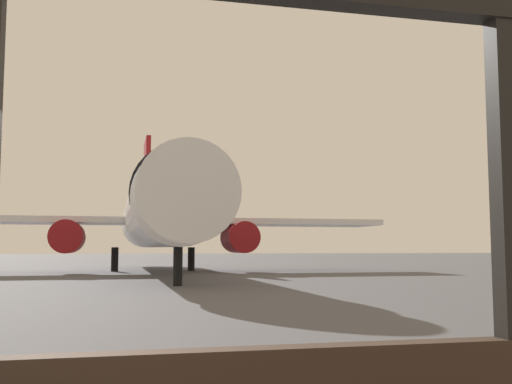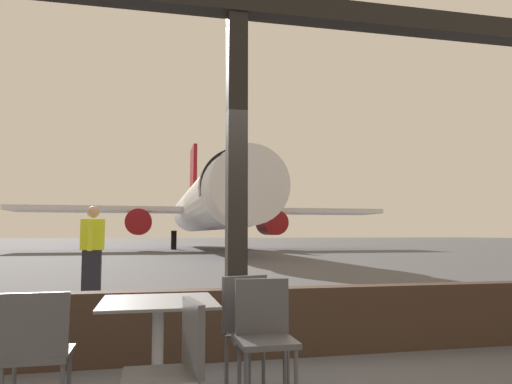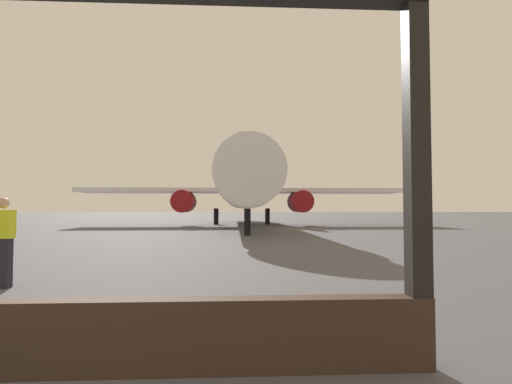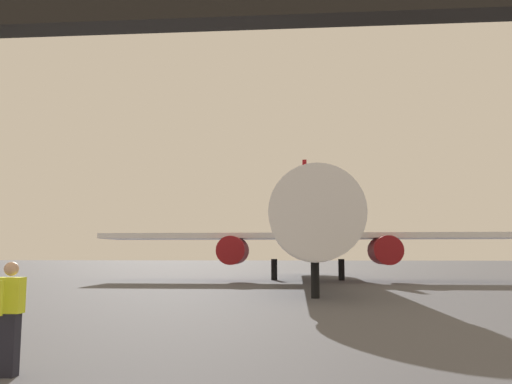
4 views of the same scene
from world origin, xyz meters
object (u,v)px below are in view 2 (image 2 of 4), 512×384
object	(u,v)px
cafe_chair_window_left	(36,347)
ground_crew_worker	(92,253)
cafe_chair_window_right	(174,364)
airplane	(208,205)
cafe_chair_aisle_right	(264,329)
cafe_chair_aisle_left	(251,324)
dining_table	(158,346)

from	to	relation	value
cafe_chair_window_left	ground_crew_worker	size ratio (longest dim) A/B	0.50
cafe_chair_window_right	airplane	bearing A→B (deg)	83.05
cafe_chair_window_right	cafe_chair_aisle_right	world-z (taller)	cafe_chair_aisle_right
cafe_chair_window_left	airplane	bearing A→B (deg)	81.51
cafe_chair_aisle_left	cafe_chair_window_right	bearing A→B (deg)	-122.10
cafe_chair_window_right	cafe_chair_aisle_left	size ratio (longest dim) A/B	0.96
cafe_chair_aisle_left	cafe_chair_aisle_right	distance (m)	0.32
dining_table	cafe_chair_window_right	world-z (taller)	cafe_chair_window_right
dining_table	cafe_chair_aisle_right	bearing A→B (deg)	-6.05
cafe_chair_window_left	cafe_chair_aisle_right	xyz separation A→B (m)	(1.50, 0.16, 0.01)
airplane	dining_table	bearing A→B (deg)	-97.25
dining_table	cafe_chair_window_right	size ratio (longest dim) A/B	0.92
cafe_chair_window_right	ground_crew_worker	bearing A→B (deg)	100.46
dining_table	cafe_chair_aisle_left	bearing A→B (deg)	18.28
cafe_chair_window_right	dining_table	bearing A→B (deg)	95.61
ground_crew_worker	dining_table	bearing A→B (deg)	-78.87
cafe_chair_aisle_left	ground_crew_worker	bearing A→B (deg)	108.87
cafe_chair_window_right	cafe_chair_aisle_right	bearing A→B (deg)	46.36
cafe_chair_aisle_right	dining_table	bearing A→B (deg)	173.95
dining_table	cafe_chair_window_right	bearing A→B (deg)	-84.39
cafe_chair_window_right	cafe_chair_aisle_right	xyz separation A→B (m)	(0.68, 0.71, 0.02)
cafe_chair_aisle_right	cafe_chair_window_left	bearing A→B (deg)	-173.96
cafe_chair_window_right	airplane	size ratio (longest dim) A/B	0.03
ground_crew_worker	cafe_chair_aisle_right	bearing A→B (deg)	-71.84
cafe_chair_window_left	cafe_chair_aisle_right	world-z (taller)	cafe_chair_aisle_right
airplane	ground_crew_worker	distance (m)	27.46
cafe_chair_window_right	airplane	xyz separation A→B (m)	(4.04, 33.17, 2.87)
dining_table	cafe_chair_aisle_left	xyz separation A→B (m)	(0.72, 0.24, 0.08)
dining_table	ground_crew_worker	world-z (taller)	ground_crew_worker
dining_table	ground_crew_worker	size ratio (longest dim) A/B	0.46
cafe_chair_aisle_right	airplane	xyz separation A→B (m)	(3.37, 32.46, 2.84)
cafe_chair_window_left	cafe_chair_aisle_left	bearing A→B (deg)	17.99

